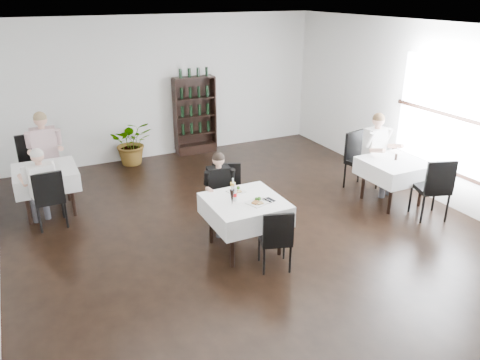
{
  "coord_description": "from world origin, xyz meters",
  "views": [
    {
      "loc": [
        -2.93,
        -5.27,
        3.49
      ],
      "look_at": [
        -0.28,
        0.2,
        0.99
      ],
      "focal_mm": 35.0,
      "sensor_mm": 36.0,
      "label": 1
    }
  ],
  "objects_px": {
    "wine_shelf": "(195,116)",
    "potted_tree": "(132,142)",
    "diner_main": "(220,186)",
    "main_table": "(245,209)"
  },
  "relations": [
    {
      "from": "wine_shelf",
      "to": "potted_tree",
      "type": "height_order",
      "value": "wine_shelf"
    },
    {
      "from": "potted_tree",
      "to": "diner_main",
      "type": "distance_m",
      "value": 3.55
    },
    {
      "from": "wine_shelf",
      "to": "diner_main",
      "type": "height_order",
      "value": "wine_shelf"
    },
    {
      "from": "main_table",
      "to": "potted_tree",
      "type": "relative_size",
      "value": 1.08
    },
    {
      "from": "potted_tree",
      "to": "diner_main",
      "type": "bearing_deg",
      "value": -81.92
    },
    {
      "from": "main_table",
      "to": "diner_main",
      "type": "bearing_deg",
      "value": 96.26
    },
    {
      "from": "wine_shelf",
      "to": "diner_main",
      "type": "relative_size",
      "value": 1.41
    },
    {
      "from": "main_table",
      "to": "diner_main",
      "type": "distance_m",
      "value": 0.7
    },
    {
      "from": "main_table",
      "to": "potted_tree",
      "type": "bearing_deg",
      "value": 97.78
    },
    {
      "from": "main_table",
      "to": "diner_main",
      "type": "relative_size",
      "value": 0.83
    }
  ]
}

